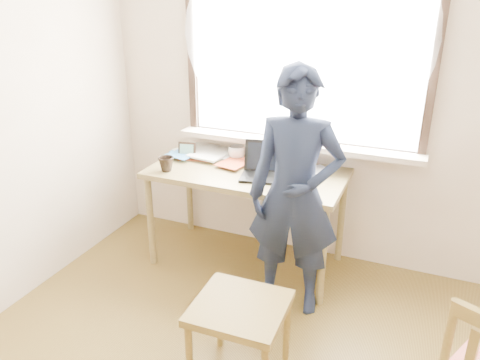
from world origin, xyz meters
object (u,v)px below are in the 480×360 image
at_px(mug_dark, 166,164).
at_px(person, 295,195).
at_px(work_chair, 240,316).
at_px(laptop, 267,168).
at_px(mug_white, 237,153).
at_px(desk, 247,181).

relative_size(mug_dark, person, 0.07).
bearing_deg(work_chair, laptop, 103.02).
bearing_deg(mug_dark, mug_white, 49.41).
relative_size(mug_dark, work_chair, 0.24).
xyz_separation_m(mug_white, work_chair, (0.58, -1.33, -0.41)).
bearing_deg(mug_white, laptop, -35.63).
distance_m(mug_white, person, 0.86).
distance_m(desk, work_chair, 1.23).
distance_m(mug_dark, work_chair, 1.37).
height_order(desk, laptop, laptop).
xyz_separation_m(work_chair, person, (0.06, 0.75, 0.40)).
bearing_deg(laptop, desk, 169.19).
xyz_separation_m(mug_dark, work_chair, (0.96, -0.89, -0.41)).
bearing_deg(person, work_chair, -102.82).
bearing_deg(laptop, person, -47.40).
relative_size(mug_white, person, 0.08).
xyz_separation_m(desk, mug_white, (-0.17, 0.21, 0.13)).
xyz_separation_m(laptop, mug_dark, (-0.71, -0.20, -0.00)).
bearing_deg(work_chair, mug_dark, 137.03).
bearing_deg(mug_white, desk, -50.83).
height_order(mug_dark, work_chair, mug_dark).
relative_size(laptop, work_chair, 0.80).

